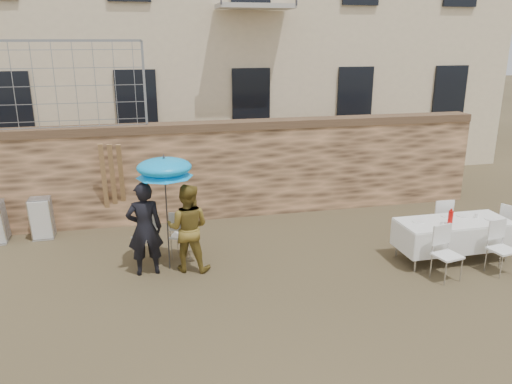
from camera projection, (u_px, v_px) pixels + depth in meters
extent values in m
plane|color=brown|center=(264.00, 329.00, 7.23)|extent=(80.00, 80.00, 0.00)
cube|color=#926A49|center=(212.00, 171.00, 11.56)|extent=(13.00, 0.50, 2.20)
imported|color=black|center=(145.00, 229.00, 8.71)|extent=(0.64, 0.45, 1.70)
imported|color=#A48432|center=(188.00, 228.00, 8.89)|extent=(0.94, 0.83, 1.61)
cylinder|color=#3F3F44|center=(167.00, 224.00, 8.89)|extent=(0.03, 0.03, 1.75)
cone|color=#0A9BEA|center=(164.00, 171.00, 8.60)|extent=(0.99, 0.99, 0.22)
cube|color=white|center=(454.00, 222.00, 9.34)|extent=(2.10, 0.85, 0.05)
cylinder|color=silver|center=(416.00, 253.00, 8.92)|extent=(0.04, 0.04, 0.74)
cylinder|color=silver|center=(508.00, 243.00, 9.33)|extent=(0.04, 0.04, 0.74)
cylinder|color=silver|center=(397.00, 238.00, 9.56)|extent=(0.04, 0.04, 0.74)
cylinder|color=silver|center=(484.00, 230.00, 9.98)|extent=(0.04, 0.04, 0.74)
cylinder|color=red|center=(450.00, 218.00, 9.11)|extent=(0.09, 0.09, 0.26)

